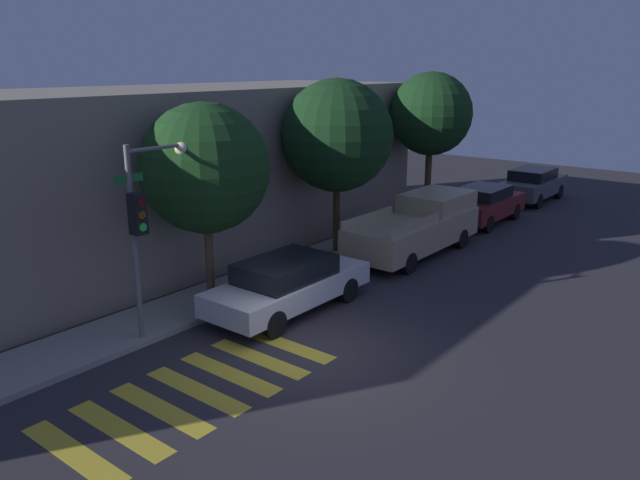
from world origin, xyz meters
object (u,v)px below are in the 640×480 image
(sedan_near_corner, at_px, (288,283))
(sedan_far_end, at_px, (533,184))
(tree_midblock, at_px, (337,136))
(sedan_middle, at_px, (484,204))
(tree_far_end, at_px, (431,114))
(pickup_truck, at_px, (418,225))
(tree_near_corner, at_px, (205,168))
(traffic_light_pole, at_px, (148,206))

(sedan_near_corner, height_order, sedan_far_end, sedan_far_end)
(sedan_near_corner, bearing_deg, tree_midblock, 23.12)
(sedan_middle, height_order, tree_far_end, tree_far_end)
(pickup_truck, bearing_deg, tree_far_end, 25.50)
(tree_near_corner, xyz_separation_m, tree_midblock, (5.52, 0.00, 0.34))
(sedan_near_corner, bearing_deg, tree_far_end, 10.57)
(tree_far_end, bearing_deg, pickup_truck, -154.50)
(tree_near_corner, bearing_deg, sedan_far_end, -6.41)
(traffic_light_pole, distance_m, tree_midblock, 7.91)
(sedan_near_corner, bearing_deg, sedan_middle, 0.00)
(sedan_middle, relative_size, tree_near_corner, 0.80)
(tree_near_corner, distance_m, tree_far_end, 11.59)
(tree_near_corner, relative_size, tree_midblock, 0.92)
(traffic_light_pole, distance_m, sedan_middle, 15.14)
(sedan_middle, bearing_deg, sedan_far_end, 0.00)
(sedan_near_corner, height_order, sedan_middle, sedan_middle)
(sedan_middle, height_order, tree_midblock, tree_midblock)
(sedan_near_corner, relative_size, tree_near_corner, 0.89)
(tree_midblock, distance_m, tree_far_end, 6.07)
(pickup_truck, bearing_deg, sedan_middle, 0.00)
(sedan_near_corner, distance_m, tree_midblock, 6.02)
(pickup_truck, bearing_deg, sedan_far_end, 0.00)
(traffic_light_pole, distance_m, pickup_truck, 10.01)
(traffic_light_pole, height_order, sedan_far_end, traffic_light_pole)
(pickup_truck, relative_size, sedan_far_end, 1.28)
(sedan_far_end, bearing_deg, sedan_near_corner, -180.00)
(sedan_middle, xyz_separation_m, tree_near_corner, (-12.59, 2.01, 2.81))
(tree_near_corner, bearing_deg, traffic_light_pole, -162.24)
(sedan_near_corner, xyz_separation_m, tree_far_end, (10.76, 2.01, 3.49))
(sedan_middle, xyz_separation_m, sedan_far_end, (5.28, 0.00, 0.01))
(sedan_middle, xyz_separation_m, tree_midblock, (-7.07, 2.01, 3.15))
(tree_far_end, bearing_deg, sedan_near_corner, -169.43)
(pickup_truck, height_order, sedan_far_end, pickup_truck)
(sedan_near_corner, xyz_separation_m, tree_midblock, (4.70, 2.01, 3.19))
(sedan_near_corner, relative_size, tree_midblock, 0.82)
(traffic_light_pole, height_order, tree_near_corner, tree_near_corner)
(sedan_middle, distance_m, tree_midblock, 7.99)
(sedan_near_corner, height_order, tree_near_corner, tree_near_corner)
(pickup_truck, distance_m, tree_midblock, 4.04)
(sedan_far_end, bearing_deg, tree_midblock, 170.77)
(traffic_light_pole, xyz_separation_m, tree_far_end, (13.89, 0.74, 1.09))
(pickup_truck, height_order, tree_far_end, tree_far_end)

